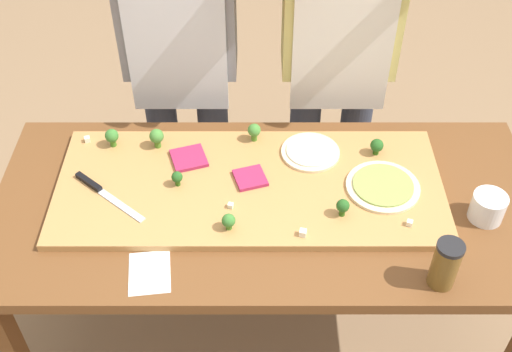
% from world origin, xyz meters
% --- Properties ---
extents(ground_plane, '(8.00, 8.00, 0.00)m').
position_xyz_m(ground_plane, '(0.00, 0.00, 0.00)').
color(ground_plane, '#896B4C').
extents(prep_table, '(1.71, 0.77, 0.80)m').
position_xyz_m(prep_table, '(0.00, 0.00, 0.69)').
color(prep_table, brown).
rests_on(prep_table, ground).
extents(cutting_board, '(1.21, 0.51, 0.02)m').
position_xyz_m(cutting_board, '(-0.06, 0.05, 0.81)').
color(cutting_board, '#B27F47').
rests_on(cutting_board, prep_table).
extents(chefs_knife, '(0.24, 0.21, 0.02)m').
position_xyz_m(chefs_knife, '(-0.52, 0.02, 0.83)').
color(chefs_knife, '#B7BABF').
rests_on(chefs_knife, cutting_board).
extents(pizza_whole_white_garlic, '(0.19, 0.19, 0.02)m').
position_xyz_m(pizza_whole_white_garlic, '(0.14, 0.20, 0.83)').
color(pizza_whole_white_garlic, beige).
rests_on(pizza_whole_white_garlic, cutting_board).
extents(pizza_whole_pesto_green, '(0.23, 0.23, 0.02)m').
position_xyz_m(pizza_whole_pesto_green, '(0.36, 0.03, 0.83)').
color(pizza_whole_pesto_green, beige).
rests_on(pizza_whole_pesto_green, cutting_board).
extents(pizza_slice_center, '(0.14, 0.14, 0.01)m').
position_xyz_m(pizza_slice_center, '(-0.25, 0.17, 0.83)').
color(pizza_slice_center, '#9E234C').
rests_on(pizza_slice_center, cutting_board).
extents(pizza_slice_far_right, '(0.12, 0.12, 0.01)m').
position_xyz_m(pizza_slice_far_right, '(-0.05, 0.07, 0.83)').
color(pizza_slice_far_right, '#9E234C').
rests_on(pizza_slice_far_right, cutting_board).
extents(broccoli_floret_center_left, '(0.04, 0.04, 0.06)m').
position_xyz_m(broccoli_floret_center_left, '(0.22, -0.08, 0.86)').
color(broccoli_floret_center_left, '#2C5915').
rests_on(broccoli_floret_center_left, cutting_board).
extents(broccoli_floret_back_left, '(0.05, 0.05, 0.07)m').
position_xyz_m(broccoli_floret_back_left, '(-0.51, 0.24, 0.86)').
color(broccoli_floret_back_left, '#3F7220').
rests_on(broccoli_floret_back_left, cutting_board).
extents(broccoli_floret_front_right, '(0.04, 0.04, 0.05)m').
position_xyz_m(broccoli_floret_front_right, '(-0.11, -0.13, 0.85)').
color(broccoli_floret_front_right, '#3F7220').
rests_on(broccoli_floret_front_right, cutting_board).
extents(broccoli_floret_back_mid, '(0.04, 0.04, 0.06)m').
position_xyz_m(broccoli_floret_back_mid, '(0.36, 0.19, 0.85)').
color(broccoli_floret_back_mid, '#2C5915').
rests_on(broccoli_floret_back_mid, cutting_board).
extents(broccoli_floret_front_left, '(0.04, 0.04, 0.05)m').
position_xyz_m(broccoli_floret_front_left, '(-0.28, 0.05, 0.85)').
color(broccoli_floret_front_left, '#2C5915').
rests_on(broccoli_floret_front_left, cutting_board).
extents(broccoli_floret_front_mid, '(0.04, 0.04, 0.06)m').
position_xyz_m(broccoli_floret_front_mid, '(-0.04, 0.26, 0.86)').
color(broccoli_floret_front_mid, '#487A23').
rests_on(broccoli_floret_front_mid, cutting_board).
extents(broccoli_floret_center_right, '(0.05, 0.05, 0.07)m').
position_xyz_m(broccoli_floret_center_right, '(-0.36, 0.23, 0.86)').
color(broccoli_floret_center_right, '#487A23').
rests_on(broccoli_floret_center_right, cutting_board).
extents(cheese_crumble_a, '(0.02, 0.02, 0.02)m').
position_xyz_m(cheese_crumble_a, '(0.10, -0.16, 0.83)').
color(cheese_crumble_a, white).
rests_on(cheese_crumble_a, cutting_board).
extents(cheese_crumble_b, '(0.02, 0.02, 0.02)m').
position_xyz_m(cheese_crumble_b, '(-0.60, 0.26, 0.83)').
color(cheese_crumble_b, silver).
rests_on(cheese_crumble_b, cutting_board).
extents(cheese_crumble_c, '(0.02, 0.02, 0.02)m').
position_xyz_m(cheese_crumble_c, '(-0.11, -0.05, 0.83)').
color(cheese_crumble_c, silver).
rests_on(cheese_crumble_c, cutting_board).
extents(cheese_crumble_d, '(0.02, 0.02, 0.02)m').
position_xyz_m(cheese_crumble_d, '(0.42, -0.12, 0.83)').
color(cheese_crumble_d, white).
rests_on(cheese_crumble_d, cutting_board).
extents(flour_cup, '(0.10, 0.10, 0.09)m').
position_xyz_m(flour_cup, '(0.66, -0.07, 0.83)').
color(flour_cup, white).
rests_on(flour_cup, prep_table).
extents(sauce_jar, '(0.07, 0.07, 0.15)m').
position_xyz_m(sauce_jar, '(0.47, -0.31, 0.87)').
color(sauce_jar, brown).
rests_on(sauce_jar, prep_table).
extents(recipe_note, '(0.13, 0.16, 0.00)m').
position_xyz_m(recipe_note, '(-0.33, -0.28, 0.80)').
color(recipe_note, white).
rests_on(recipe_note, prep_table).
extents(cook_left, '(0.54, 0.39, 1.67)m').
position_xyz_m(cook_left, '(-0.31, 0.58, 1.00)').
color(cook_left, '#333847').
rests_on(cook_left, ground).
extents(cook_right, '(0.54, 0.39, 1.67)m').
position_xyz_m(cook_right, '(0.26, 0.58, 1.00)').
color(cook_right, '#333847').
rests_on(cook_right, ground).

